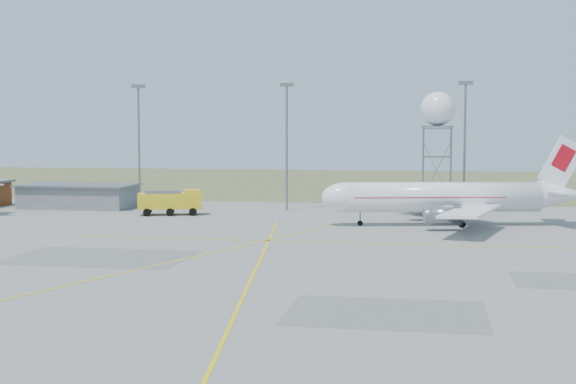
# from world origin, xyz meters

# --- Properties ---
(ground) EXTENTS (400.00, 400.00, 0.00)m
(ground) POSITION_xyz_m (0.00, 0.00, 0.00)
(ground) COLOR gray
(ground) RESTS_ON ground
(grass_strip) EXTENTS (400.00, 120.00, 0.03)m
(grass_strip) POSITION_xyz_m (0.00, 140.00, 0.01)
(grass_strip) COLOR #586035
(grass_strip) RESTS_ON ground
(building_grey) EXTENTS (19.00, 10.00, 3.90)m
(building_grey) POSITION_xyz_m (-45.00, 64.00, 1.97)
(building_grey) COLOR gray
(building_grey) RESTS_ON ground
(mast_a) EXTENTS (2.20, 0.50, 20.50)m
(mast_a) POSITION_xyz_m (-35.00, 66.00, 12.07)
(mast_a) COLOR slate
(mast_a) RESTS_ON ground
(mast_b) EXTENTS (2.20, 0.50, 20.50)m
(mast_b) POSITION_xyz_m (-10.00, 66.00, 12.07)
(mast_b) COLOR slate
(mast_b) RESTS_ON ground
(mast_c) EXTENTS (2.20, 0.50, 20.50)m
(mast_c) POSITION_xyz_m (18.00, 66.00, 12.07)
(mast_c) COLOR slate
(mast_c) RESTS_ON ground
(airliner_main) EXTENTS (35.81, 34.25, 12.25)m
(airliner_main) POSITION_xyz_m (15.10, 49.41, 3.75)
(airliner_main) COLOR white
(airliner_main) RESTS_ON ground
(radar_tower) EXTENTS (5.18, 5.18, 18.75)m
(radar_tower) POSITION_xyz_m (13.80, 62.85, 10.52)
(radar_tower) COLOR slate
(radar_tower) RESTS_ON ground
(fire_truck) EXTENTS (10.17, 6.01, 3.86)m
(fire_truck) POSITION_xyz_m (-25.95, 55.76, 1.85)
(fire_truck) COLOR yellow
(fire_truck) RESTS_ON ground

